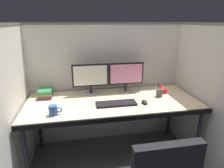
% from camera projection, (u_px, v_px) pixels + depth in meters
% --- Properties ---
extents(cubicle_partition_rear, '(2.21, 0.06, 1.57)m').
position_uv_depth(cubicle_partition_rear, '(107.00, 84.00, 2.55)').
color(cubicle_partition_rear, beige).
rests_on(cubicle_partition_rear, ground).
extents(cubicle_partition_left, '(0.06, 1.41, 1.57)m').
position_uv_depth(cubicle_partition_left, '(15.00, 107.00, 1.87)').
color(cubicle_partition_left, beige).
rests_on(cubicle_partition_left, ground).
extents(cubicle_partition_right, '(0.06, 1.41, 1.57)m').
position_uv_depth(cubicle_partition_right, '(199.00, 94.00, 2.22)').
color(cubicle_partition_right, beige).
rests_on(cubicle_partition_right, ground).
extents(desk, '(1.90, 0.80, 0.74)m').
position_uv_depth(desk, '(113.00, 105.00, 2.16)').
color(desk, beige).
rests_on(desk, ground).
extents(monitor_left, '(0.43, 0.17, 0.37)m').
position_uv_depth(monitor_left, '(90.00, 77.00, 2.28)').
color(monitor_left, gray).
rests_on(monitor_left, desk).
extents(monitor_right, '(0.43, 0.17, 0.37)m').
position_uv_depth(monitor_right, '(126.00, 75.00, 2.36)').
color(monitor_right, gray).
rests_on(monitor_right, desk).
extents(keyboard_main, '(0.43, 0.15, 0.02)m').
position_uv_depth(keyboard_main, '(116.00, 103.00, 2.05)').
color(keyboard_main, black).
rests_on(keyboard_main, desk).
extents(computer_mouse, '(0.06, 0.10, 0.04)m').
position_uv_depth(computer_mouse, '(145.00, 102.00, 2.07)').
color(computer_mouse, black).
rests_on(computer_mouse, desk).
extents(pen_cup, '(0.08, 0.08, 0.17)m').
position_uv_depth(pen_cup, '(159.00, 93.00, 2.25)').
color(pen_cup, '#4C4742').
rests_on(pen_cup, desk).
extents(coffee_mug, '(0.13, 0.08, 0.09)m').
position_uv_depth(coffee_mug, '(53.00, 110.00, 1.81)').
color(coffee_mug, '#264C8C').
rests_on(coffee_mug, desk).
extents(book_stack, '(0.15, 0.22, 0.10)m').
position_uv_depth(book_stack, '(45.00, 93.00, 2.24)').
color(book_stack, '#4C3366').
rests_on(book_stack, desk).
extents(red_stapler, '(0.04, 0.15, 0.06)m').
position_uv_depth(red_stapler, '(162.00, 90.00, 2.41)').
color(red_stapler, red).
rests_on(red_stapler, desk).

